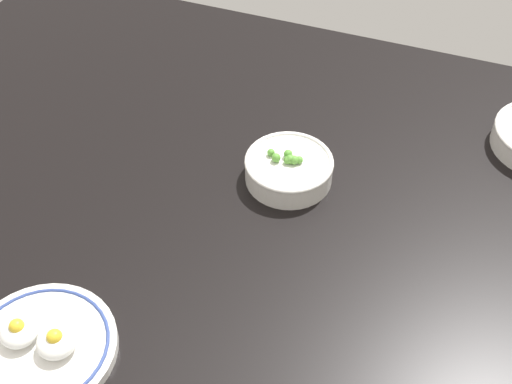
{
  "coord_description": "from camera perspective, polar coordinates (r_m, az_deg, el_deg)",
  "views": [
    {
      "loc": [
        25.91,
        -69.22,
        81.87
      ],
      "look_at": [
        0.0,
        0.0,
        6.0
      ],
      "focal_mm": 47.49,
      "sensor_mm": 36.0,
      "label": 1
    }
  ],
  "objects": [
    {
      "name": "plate_eggs",
      "position": [
        0.94,
        -17.71,
        -12.26
      ],
      "size": [
        19.88,
        19.88,
        5.24
      ],
      "color": "white",
      "rests_on": "dining_table"
    },
    {
      "name": "bowl_peas",
      "position": [
        1.09,
        2.78,
        1.99
      ],
      "size": [
        14.37,
        14.37,
        5.35
      ],
      "color": "white",
      "rests_on": "dining_table"
    },
    {
      "name": "dining_table",
      "position": [
        1.09,
        0.0,
        -1.47
      ],
      "size": [
        148.74,
        103.51,
        4.0
      ],
      "primitive_type": "cube",
      "color": "black",
      "rests_on": "ground"
    }
  ]
}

